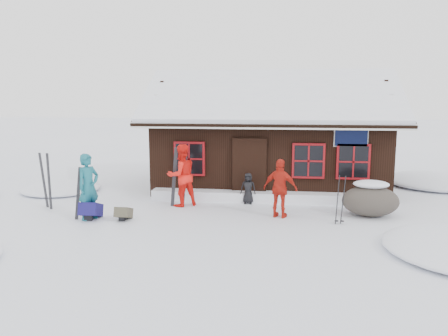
% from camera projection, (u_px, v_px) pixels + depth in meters
% --- Properties ---
extents(ground, '(120.00, 120.00, 0.00)m').
position_uv_depth(ground, '(211.00, 219.00, 12.20)').
color(ground, white).
rests_on(ground, ground).
extents(mountain_hut, '(8.90, 6.09, 4.42)m').
position_uv_depth(mountain_hut, '(270.00, 145.00, 16.64)').
color(mountain_hut, black).
rests_on(mountain_hut, ground).
extents(snow_drift, '(7.60, 0.60, 0.35)m').
position_uv_depth(snow_drift, '(267.00, 197.00, 14.19)').
color(snow_drift, white).
rests_on(snow_drift, ground).
extents(snow_mounds, '(20.60, 13.20, 0.48)m').
position_uv_depth(snow_mounds, '(271.00, 205.00, 13.82)').
color(snow_mounds, white).
rests_on(snow_mounds, ground).
extents(skier_teal, '(0.70, 0.80, 1.85)m').
position_uv_depth(skier_teal, '(88.00, 187.00, 12.06)').
color(skier_teal, '#17606E').
rests_on(skier_teal, ground).
extents(skier_orange_left, '(1.20, 1.16, 1.94)m').
position_uv_depth(skier_orange_left, '(182.00, 175.00, 13.56)').
color(skier_orange_left, red).
rests_on(skier_orange_left, ground).
extents(skier_orange_right, '(1.06, 0.69, 1.67)m').
position_uv_depth(skier_orange_right, '(280.00, 189.00, 12.25)').
color(skier_orange_right, red).
rests_on(skier_orange_right, ground).
extents(skier_crouched, '(0.49, 0.32, 0.99)m').
position_uv_depth(skier_crouched, '(248.00, 188.00, 13.92)').
color(skier_crouched, black).
rests_on(skier_crouched, ground).
extents(boulder, '(1.59, 1.20, 0.93)m').
position_uv_depth(boulder, '(370.00, 200.00, 12.46)').
color(boulder, '#4E463E').
rests_on(boulder, ground).
extents(ski_pair_left, '(0.49, 0.13, 1.52)m').
position_uv_depth(ski_pair_left, '(83.00, 194.00, 12.09)').
color(ski_pair_left, black).
rests_on(ski_pair_left, ground).
extents(ski_pair_mid, '(0.48, 0.27, 1.76)m').
position_uv_depth(ski_pair_mid, '(46.00, 181.00, 13.33)').
color(ski_pair_mid, black).
rests_on(ski_pair_mid, ground).
extents(ski_pair_right, '(0.57, 0.15, 1.90)m').
position_uv_depth(ski_pair_right, '(179.00, 178.00, 13.56)').
color(ski_pair_right, black).
rests_on(ski_pair_right, ground).
extents(ski_poles, '(0.24, 0.12, 1.36)m').
position_uv_depth(ski_poles, '(340.00, 201.00, 11.64)').
color(ski_poles, black).
rests_on(ski_poles, ground).
extents(backpack_blue, '(0.54, 0.69, 0.35)m').
position_uv_depth(backpack_blue, '(91.00, 213.00, 12.19)').
color(backpack_blue, '#171353').
rests_on(backpack_blue, ground).
extents(backpack_olive, '(0.39, 0.52, 0.28)m').
position_uv_depth(backpack_olive, '(124.00, 215.00, 12.10)').
color(backpack_olive, '#484433').
rests_on(backpack_olive, ground).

